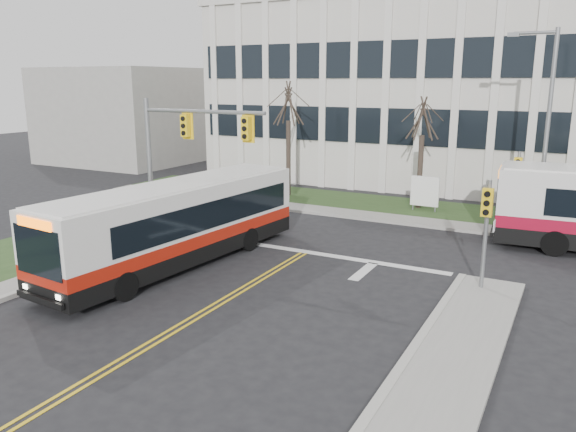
{
  "coord_description": "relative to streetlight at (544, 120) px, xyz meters",
  "views": [
    {
      "loc": [
        9.79,
        -11.87,
        6.92
      ],
      "look_at": [
        0.24,
        6.17,
        2.0
      ],
      "focal_mm": 35.0,
      "sensor_mm": 36.0,
      "label": 1
    }
  ],
  "objects": [
    {
      "name": "tree_left",
      "position": [
        -14.03,
        1.8,
        0.32
      ],
      "size": [
        1.8,
        1.8,
        7.7
      ],
      "color": "#42352B",
      "rests_on": "ground"
    },
    {
      "name": "signal_pole_far",
      "position": [
        -0.83,
        -0.8,
        -2.69
      ],
      "size": [
        0.34,
        0.39,
        3.8
      ],
      "color": "slate",
      "rests_on": "ground"
    },
    {
      "name": "building_annex",
      "position": [
        -34.03,
        9.8,
        -1.19
      ],
      "size": [
        12.0,
        12.0,
        8.0
      ],
      "primitive_type": "cube",
      "color": "#9E9B93",
      "rests_on": "ground"
    },
    {
      "name": "signal_pole_near",
      "position": [
        -0.83,
        -9.3,
        -2.69
      ],
      "size": [
        0.34,
        0.39,
        3.8
      ],
      "color": "slate",
      "rests_on": "ground"
    },
    {
      "name": "directory_sign",
      "position": [
        -5.53,
        1.3,
        -4.02
      ],
      "size": [
        1.5,
        0.12,
        2.0
      ],
      "color": "slate",
      "rests_on": "ground"
    },
    {
      "name": "ground",
      "position": [
        -8.03,
        -16.2,
        -5.19
      ],
      "size": [
        120.0,
        120.0,
        0.0
      ],
      "primitive_type": "plane",
      "color": "black",
      "rests_on": "ground"
    },
    {
      "name": "tree_mid",
      "position": [
        -6.03,
        2.0,
        -0.31
      ],
      "size": [
        1.8,
        1.8,
        6.82
      ],
      "color": "#42352B",
      "rests_on": "ground"
    },
    {
      "name": "bus_main",
      "position": [
        -11.65,
        -11.72,
        -3.64
      ],
      "size": [
        3.62,
        11.84,
        3.11
      ],
      "primitive_type": null,
      "rotation": [
        0.0,
        0.0,
        -0.1
      ],
      "color": "silver",
      "rests_on": "ground"
    },
    {
      "name": "sidewalk_cross",
      "position": [
        -3.03,
        -1.0,
        -5.12
      ],
      "size": [
        44.0,
        1.6,
        0.14
      ],
      "primitive_type": "cube",
      "color": "#9E9B93",
      "rests_on": "ground"
    },
    {
      "name": "building_lawn",
      "position": [
        -3.03,
        1.8,
        -5.13
      ],
      "size": [
        44.0,
        5.0,
        0.12
      ],
      "primitive_type": "cube",
      "color": "#28421C",
      "rests_on": "ground"
    },
    {
      "name": "streetlight",
      "position": [
        0.0,
        0.0,
        0.0
      ],
      "size": [
        2.15,
        0.25,
        9.2
      ],
      "color": "slate",
      "rests_on": "ground"
    },
    {
      "name": "office_building",
      "position": [
        -3.03,
        13.8,
        0.81
      ],
      "size": [
        40.0,
        16.0,
        12.0
      ],
      "primitive_type": "cube",
      "color": "beige",
      "rests_on": "ground"
    },
    {
      "name": "mast_arm_signal",
      "position": [
        -13.65,
        -9.04,
        -0.94
      ],
      "size": [
        6.11,
        0.38,
        6.2
      ],
      "color": "slate",
      "rests_on": "ground"
    }
  ]
}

